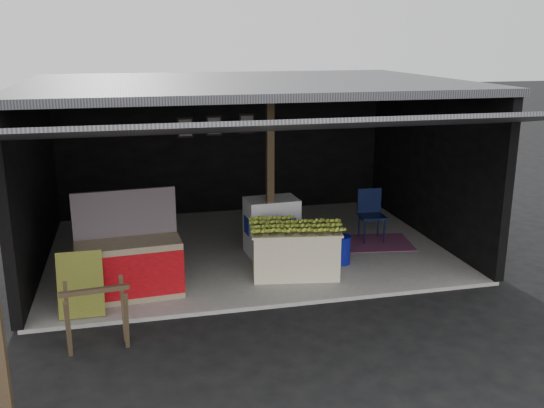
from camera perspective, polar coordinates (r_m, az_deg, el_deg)
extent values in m
plane|color=black|center=(8.73, 0.77, -9.75)|extent=(80.00, 80.00, 0.00)
cube|color=gray|center=(10.98, -2.42, -4.20)|extent=(7.00, 5.00, 0.06)
cube|color=black|center=(12.99, -4.62, 5.61)|extent=(7.00, 0.15, 2.90)
cube|color=black|center=(10.51, -21.61, 2.23)|extent=(0.15, 5.00, 2.90)
cube|color=black|center=(11.73, 14.56, 4.10)|extent=(0.15, 5.00, 2.90)
cube|color=#232326|center=(10.37, -2.61, 11.24)|extent=(7.20, 5.20, 0.12)
cube|color=#232326|center=(7.05, 2.75, 7.39)|extent=(7.40, 2.47, 0.48)
cube|color=#4B3B25|center=(10.07, -0.18, 2.63)|extent=(0.12, 0.12, 2.85)
cube|color=white|center=(9.63, 2.16, -4.57)|extent=(1.44, 1.00, 0.73)
cube|color=white|center=(9.50, 2.18, -2.42)|extent=(1.51, 1.07, 0.04)
cube|color=white|center=(10.51, -0.04, -2.08)|extent=(0.92, 0.65, 0.98)
cube|color=navy|center=(10.22, 0.36, -2.32)|extent=(0.69, 0.06, 0.29)
cube|color=#B21414|center=(10.33, 0.35, -4.14)|extent=(0.44, 0.05, 0.10)
cube|color=#998466|center=(9.05, -13.25, -5.96)|extent=(1.53, 0.76, 0.83)
cube|color=red|center=(8.74, -13.23, -6.75)|extent=(1.48, 0.13, 0.65)
cube|color=white|center=(8.73, -13.23, -6.77)|extent=(0.50, 0.05, 0.17)
cube|color=#191C4C|center=(9.07, -13.56, -0.82)|extent=(1.48, 0.16, 0.70)
cube|color=black|center=(8.59, -17.58, -7.24)|extent=(0.60, 0.26, 0.88)
cube|color=#4B3B25|center=(7.60, -18.64, -11.16)|extent=(0.08, 0.31, 0.81)
cube|color=#4B3B25|center=(7.61, -13.52, -10.70)|extent=(0.08, 0.31, 0.81)
cube|color=#4B3B25|center=(7.96, -18.68, -9.90)|extent=(0.08, 0.31, 0.81)
cube|color=#4B3B25|center=(7.97, -13.81, -9.47)|extent=(0.08, 0.31, 0.81)
cube|color=#4B3B25|center=(7.63, -16.37, -7.84)|extent=(0.82, 0.14, 0.06)
cylinder|color=navy|center=(10.18, 6.53, -4.36)|extent=(0.31, 0.31, 0.45)
cylinder|color=black|center=(11.15, 8.71, -2.61)|extent=(0.03, 0.03, 0.47)
cylinder|color=black|center=(11.26, 10.51, -2.52)|extent=(0.03, 0.03, 0.47)
cylinder|color=black|center=(11.49, 8.19, -2.05)|extent=(0.03, 0.03, 0.47)
cylinder|color=black|center=(11.59, 9.94, -1.97)|extent=(0.03, 0.03, 0.47)
cube|color=black|center=(11.30, 9.39, -1.15)|extent=(0.49, 0.49, 0.04)
cube|color=black|center=(11.42, 9.14, 0.30)|extent=(0.45, 0.08, 0.48)
cube|color=#6C184D|center=(11.30, 9.18, -3.63)|extent=(1.63, 1.21, 0.01)
cube|color=black|center=(12.74, -8.17, 7.13)|extent=(0.32, 0.03, 0.42)
cube|color=#4C4C59|center=(12.72, -8.16, 7.12)|extent=(0.26, 0.02, 0.34)
cube|color=black|center=(12.80, -5.48, 7.34)|extent=(0.32, 0.03, 0.42)
cube|color=#4C4C59|center=(12.78, -5.47, 7.33)|extent=(0.26, 0.02, 0.34)
cube|color=black|center=(12.91, -2.38, 7.56)|extent=(0.32, 0.03, 0.42)
cube|color=#4C4C59|center=(12.89, -2.36, 7.55)|extent=(0.26, 0.02, 0.34)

